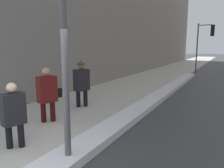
# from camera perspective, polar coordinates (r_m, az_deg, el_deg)

# --- Properties ---
(sidewalk_slab) EXTENTS (4.00, 80.00, 0.01)m
(sidewalk_slab) POSITION_cam_1_polar(r_m,az_deg,el_deg) (17.78, 12.29, 2.27)
(sidewalk_slab) COLOR #B2AFA8
(sidewalk_slab) RESTS_ON ground
(snow_bank_curb) EXTENTS (0.69, 17.42, 0.19)m
(snow_bank_curb) POSITION_cam_1_polar(r_m,az_deg,el_deg) (9.67, 11.94, -3.19)
(snow_bank_curb) COLOR silver
(snow_bank_curb) RESTS_ON ground
(traffic_light_near) EXTENTS (1.31, 0.34, 4.15)m
(traffic_light_near) POSITION_cam_1_polar(r_m,az_deg,el_deg) (19.93, 23.38, 11.11)
(traffic_light_near) COLOR #515156
(traffic_light_near) RESTS_ON ground
(pedestrian_in_glasses) EXTENTS (0.40, 0.53, 1.46)m
(pedestrian_in_glasses) POSITION_cam_1_polar(r_m,az_deg,el_deg) (5.18, -24.37, -6.79)
(pedestrian_in_glasses) COLOR black
(pedestrian_in_glasses) RESTS_ON ground
(pedestrian_with_shoulder_bag) EXTENTS (0.45, 0.76, 1.62)m
(pedestrian_with_shoulder_bag) POSITION_cam_1_polar(r_m,az_deg,el_deg) (6.64, -16.50, -2.08)
(pedestrian_with_shoulder_bag) COLOR #340C0C
(pedestrian_with_shoulder_bag) RESTS_ON ground
(pedestrian_in_fedora) EXTENTS (0.46, 0.61, 1.75)m
(pedestrian_in_fedora) POSITION_cam_1_polar(r_m,az_deg,el_deg) (8.06, -7.97, 0.64)
(pedestrian_in_fedora) COLOR black
(pedestrian_in_fedora) RESTS_ON ground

